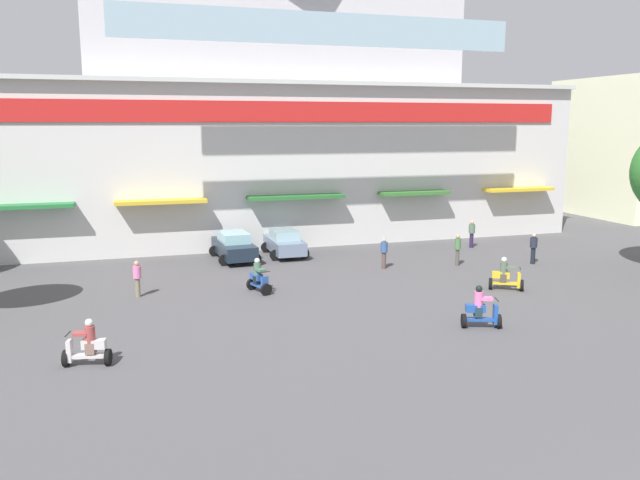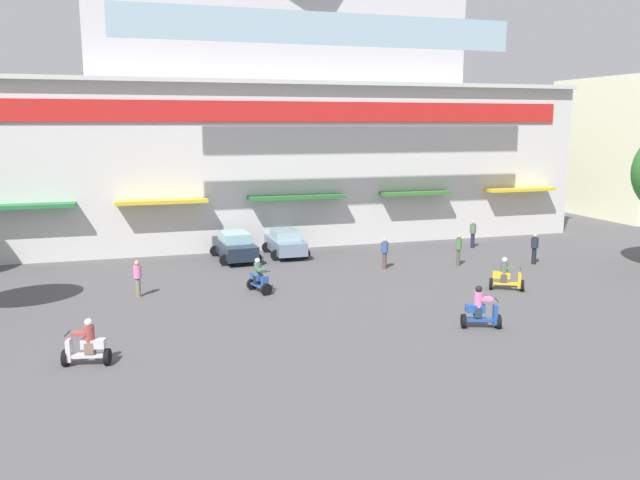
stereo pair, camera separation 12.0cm
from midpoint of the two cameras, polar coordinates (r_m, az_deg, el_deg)
ground_plane at (r=22.94m, az=8.89°, el=-8.53°), size 128.00×128.00×0.00m
colonial_building at (r=44.62m, az=-4.75°, el=11.89°), size 37.87×19.42×20.10m
parked_car_0 at (r=35.31m, az=-7.78°, el=-0.53°), size 2.43×4.35×1.53m
parked_car_1 at (r=36.16m, az=-3.28°, el=-0.24°), size 2.23×3.84×1.47m
scooter_rider_1 at (r=28.40m, az=-5.62°, el=-3.44°), size 0.94×1.44×1.54m
scooter_rider_2 at (r=29.83m, az=16.12°, el=-3.15°), size 1.55×1.21×1.52m
scooter_rider_3 at (r=21.18m, az=-20.20°, el=-8.90°), size 1.49×0.82×1.51m
scooter_rider_4 at (r=24.14m, az=14.02°, el=-6.11°), size 1.50×0.97×1.60m
pedestrian_0 at (r=35.78m, az=18.41°, el=-0.57°), size 0.41×0.41×1.64m
pedestrian_1 at (r=28.60m, az=-16.10°, el=-3.14°), size 0.49×0.49×1.59m
pedestrian_2 at (r=39.46m, az=13.30°, el=0.67°), size 0.48×0.48×1.65m
pedestrian_3 at (r=32.97m, az=5.63°, el=-1.02°), size 0.49×0.49×1.60m
pedestrian_4 at (r=34.23m, az=12.09°, el=-0.67°), size 0.43×0.43×1.68m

